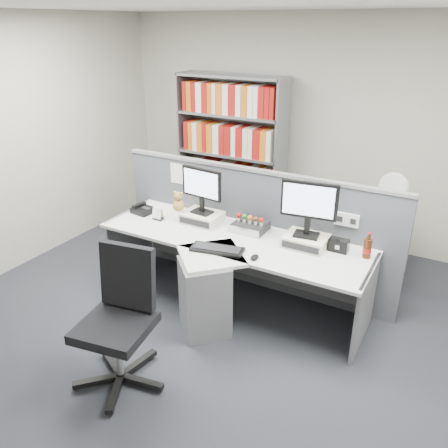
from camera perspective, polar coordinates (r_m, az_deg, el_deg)
The scene contains 21 objects.
ground at distance 4.05m, azimuth -4.66°, elevation -15.35°, with size 5.50×5.50×0.00m, color #2F3238.
room_shell at distance 3.22m, azimuth -5.74°, elevation 10.05°, with size 5.04×5.54×2.72m.
partition at distance 4.63m, azimuth 3.68°, elevation -0.43°, with size 3.00×0.08×1.27m.
desk at distance 4.20m, azimuth -0.37°, elevation -6.05°, with size 2.60×1.20×0.72m.
monitor_riser_left at distance 4.55m, azimuth -2.79°, elevation 0.85°, with size 0.38×0.31×0.10m.
monitor_riser_right at distance 4.13m, azimuth 10.31°, elevation -2.12°, with size 0.38×0.31×0.10m.
monitor_left at distance 4.44m, azimuth -2.86°, elevation 4.72°, with size 0.45×0.16×0.46m.
monitor_right at distance 3.99m, azimuth 10.69°, elevation 2.43°, with size 0.50×0.19×0.51m.
desktop_pc at distance 4.37m, azimuth 3.36°, elevation -0.32°, with size 0.31×0.28×0.08m.
figurines at distance 4.32m, azimuth 3.29°, elevation 0.72°, with size 0.29×0.05×0.09m.
keyboard at distance 3.99m, azimuth -0.86°, elevation -3.20°, with size 0.50×0.27×0.03m.
mouse at distance 3.86m, azimuth 3.90°, elevation -4.21°, with size 0.06×0.10×0.04m, color black.
desk_phone at distance 4.86m, azimuth -10.25°, elevation 1.80°, with size 0.23×0.21×0.09m.
desk_calendar at distance 4.65m, azimuth -8.34°, elevation 1.19°, with size 0.11×0.08×0.13m.
plush_toy at distance 4.56m, azimuth -5.78°, elevation 2.67°, with size 0.12×0.12×0.21m.
speaker at distance 4.10m, azimuth 14.31°, elevation -2.61°, with size 0.17×0.10×0.11m, color black.
cola_bottle at distance 4.04m, azimuth 17.68°, elevation -2.95°, with size 0.07×0.07×0.23m.
shelving_unit at distance 5.90m, azimuth 0.89°, elevation 8.50°, with size 1.41×0.40×2.00m.
filing_cabinet at distance 5.10m, azimuth 19.54°, elevation -3.14°, with size 0.45×0.61×0.70m.
desk_fan at distance 4.85m, azimuth 20.63°, elevation 3.96°, with size 0.30×0.19×0.52m.
office_chair at distance 3.53m, azimuth -12.97°, elevation -11.15°, with size 0.70×0.70×1.06m.
Camera 1 is at (1.80, -2.56, 2.57)m, focal length 36.14 mm.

